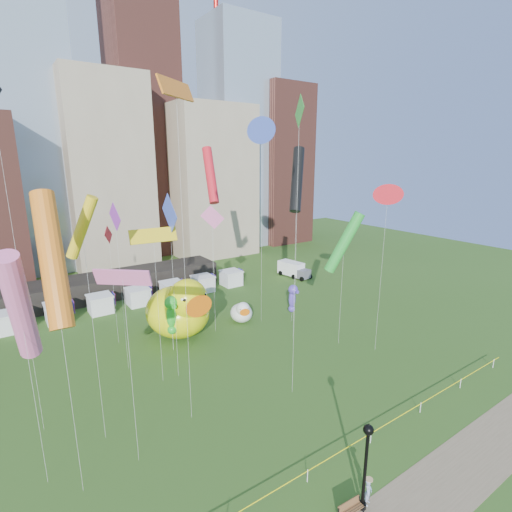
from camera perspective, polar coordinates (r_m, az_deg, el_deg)
ground at (r=28.19m, az=7.60°, el=-30.22°), size 160.00×160.00×0.00m
skyline at (r=77.38m, az=-23.17°, el=14.44°), size 101.00×23.00×68.00m
crane_right at (r=94.48m, az=-5.34°, el=30.93°), size 23.00×1.00×76.00m
pavilion at (r=60.24m, az=-23.40°, el=-4.45°), size 38.00×6.00×3.20m
vendor_tents at (r=55.93m, az=-17.05°, el=-5.82°), size 33.24×2.80×2.40m
caution_tape at (r=27.72m, az=7.65°, el=-29.21°), size 50.00×0.06×0.90m
big_duck at (r=44.33m, az=-11.25°, el=-7.69°), size 7.50×9.71×7.28m
small_duck at (r=47.94m, az=-2.14°, el=-8.30°), size 3.64×4.10×2.87m
seahorse_green at (r=41.02m, az=-12.39°, el=-8.10°), size 1.56×1.88×6.07m
seahorse_purple at (r=47.59m, az=5.45°, el=-5.95°), size 1.24×1.53×4.78m
park_bench at (r=26.61m, az=13.80°, el=-32.55°), size 1.65×0.63×0.83m
lamppost at (r=25.03m, az=16.01°, el=-26.74°), size 0.60×0.60×5.71m
box_truck at (r=66.26m, az=5.53°, el=-1.96°), size 3.07×6.11×2.49m
woman at (r=27.07m, az=16.28°, el=-30.54°), size 0.72×0.62×1.67m
kite_0 at (r=42.33m, az=-21.00°, el=2.54°), size 1.16×1.60×13.09m
kite_1 at (r=42.35m, az=-6.47°, el=5.43°), size 2.40×1.15×14.81m
kite_2 at (r=40.56m, az=6.09°, el=11.21°), size 3.62×3.56×20.96m
kite_3 at (r=40.65m, az=12.92°, el=1.96°), size 3.65×3.38×14.59m
kite_4 at (r=26.60m, az=-24.37°, el=3.85°), size 2.36×2.03×17.56m
kite_5 at (r=44.73m, az=0.88°, el=18.09°), size 0.90×2.95×24.18m
kite_6 at (r=26.92m, az=-11.75°, el=22.80°), size 3.36×2.69×24.54m
kite_7 at (r=36.03m, az=-20.14°, el=5.04°), size 0.32×2.51×16.02m
kite_8 at (r=47.42m, az=-6.76°, el=11.79°), size 2.05×4.16×21.15m
kite_9 at (r=25.10m, az=-31.58°, el=-6.63°), size 1.95×4.38×15.26m
kite_11 at (r=29.87m, az=6.42°, el=19.01°), size 1.00×2.11×24.18m
kite_12 at (r=32.91m, az=-14.97°, el=2.89°), size 3.92×0.88×14.12m
kite_13 at (r=33.23m, az=-12.68°, el=5.93°), size 0.08×3.28×16.91m
kite_14 at (r=22.52m, az=-27.97°, el=-0.43°), size 1.46×4.24×18.19m
kite_16 at (r=39.26m, az=18.95°, el=8.58°), size 1.75×1.35×17.36m
kite_17 at (r=24.09m, az=-19.16°, el=-3.13°), size 2.92×2.61×13.40m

